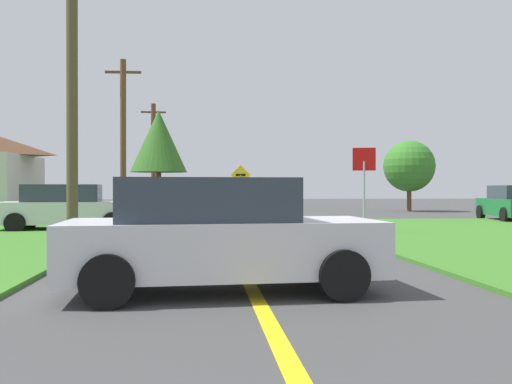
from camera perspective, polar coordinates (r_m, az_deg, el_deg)
name	(u,v)px	position (r m, az deg, el deg)	size (l,w,h in m)	color
ground_plane	(223,232)	(18.91, -3.40, -4.12)	(120.00, 120.00, 0.00)	#414141
lane_stripe_center	(239,263)	(10.96, -1.76, -7.34)	(0.20, 14.00, 0.01)	yellow
stop_sign	(364,174)	(17.69, 11.08, 1.81)	(0.71, 0.19, 2.76)	#9EA0A8
parked_car_near_building	(67,208)	(20.43, -18.88, -1.54)	(4.70, 2.36, 1.62)	silver
car_behind_on_main_road	(218,235)	(7.93, -3.92, -4.46)	(4.51, 2.28, 1.62)	silver
utility_pole_near	(72,78)	(16.65, -18.43, 11.04)	(1.80, 0.31, 8.92)	brown
utility_pole_mid	(123,136)	(28.79, -13.53, 5.59)	(1.80, 0.30, 7.99)	brown
utility_pole_far	(153,155)	(41.06, -10.53, 3.76)	(1.80, 0.34, 7.67)	brown
direction_sign	(241,186)	(25.23, -1.59, 0.60)	(0.90, 0.19, 2.55)	slate
oak_tree_left	(409,166)	(37.38, 15.51, 2.57)	(3.33, 3.33, 4.61)	brown
pine_tree_center	(159,141)	(33.76, -10.00, 5.17)	(3.39, 3.39, 6.20)	brown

